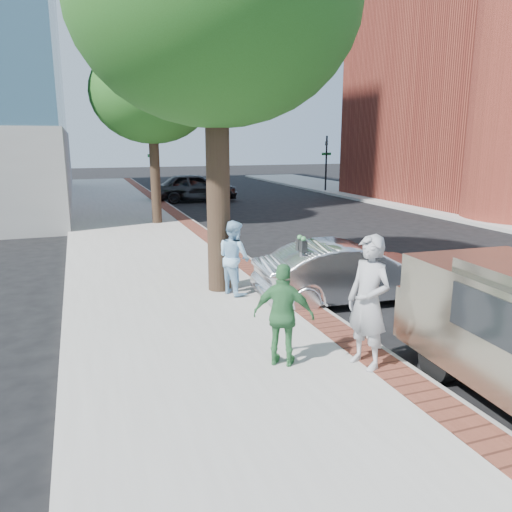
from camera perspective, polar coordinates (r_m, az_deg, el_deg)
name	(u,v)px	position (r m, az deg, el deg)	size (l,w,h in m)	color
ground	(274,319)	(10.11, 2.08, -7.20)	(120.00, 120.00, 0.00)	black
sidewalk	(146,244)	(17.27, -12.48, 1.33)	(5.00, 60.00, 0.15)	#9E9991
brick_strip	(209,238)	(17.64, -5.39, 2.10)	(0.60, 60.00, 0.01)	brown
curb	(219,239)	(17.75, -4.29, 1.92)	(0.10, 60.00, 0.15)	gray
sidewalk_far	(512,220)	(24.87, 27.20, 3.73)	(5.00, 60.00, 0.15)	#9E9991
signal_near	(154,162)	(31.14, -11.61, 10.53)	(0.70, 0.15, 3.80)	black
signal_far	(326,159)	(34.74, 8.03, 10.91)	(0.70, 0.15, 3.80)	black
tree_near	(215,6)	(11.41, -4.71, 26.59)	(6.00, 6.00, 8.51)	black
tree_far	(151,94)	(21.10, -11.86, 17.71)	(4.80, 4.80, 7.14)	black
parking_meter	(301,256)	(10.21, 5.20, 0.03)	(0.12, 0.32, 1.47)	gray
person_gray	(369,302)	(7.60, 12.74, -5.18)	(0.74, 0.48, 2.03)	#9A9A9E
person_officer	(234,257)	(11.04, -2.52, -0.15)	(0.80, 0.62, 1.65)	#98C8EB
person_green	(284,315)	(7.55, 3.17, -6.77)	(0.93, 0.39, 1.58)	#397E45
sedan_silver	(349,272)	(11.14, 10.53, -1.84)	(1.43, 4.10, 1.35)	silver
bg_car	(195,187)	(29.52, -6.97, 7.81)	(1.96, 4.88, 1.66)	black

